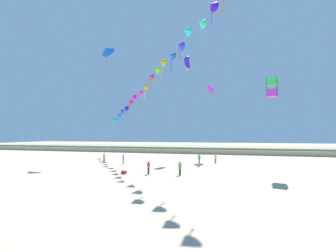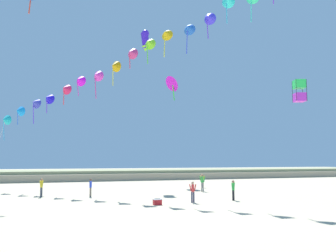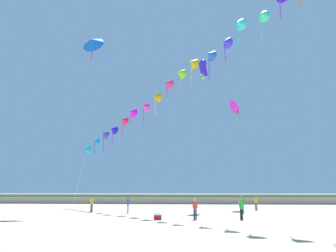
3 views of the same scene
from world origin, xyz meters
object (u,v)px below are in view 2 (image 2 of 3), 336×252
person_far_left (41,186)px  person_near_right (233,189)px  person_far_center (193,190)px  person_mid_center (91,186)px  person_far_right (202,181)px  large_kite_high_solo (145,40)px  large_kite_low_lead (299,91)px  beach_cooler (157,202)px  large_kite_mid_trail (174,83)px  person_near_left (202,180)px

person_far_left → person_near_right: bearing=-28.6°
person_near_right → person_far_center: 3.60m
person_near_right → person_mid_center: (-10.16, 6.51, -0.01)m
person_far_right → large_kite_high_solo: size_ratio=0.61×
large_kite_low_lead → beach_cooler: large_kite_low_lead is taller
person_mid_center → beach_cooler: 8.14m
person_near_right → large_kite_high_solo: size_ratio=0.55×
person_mid_center → large_kite_mid_trail: size_ratio=0.44×
large_kite_low_lead → large_kite_mid_trail: 17.22m
person_far_left → beach_cooler: 11.43m
person_near_left → large_kite_high_solo: (-5.48, 4.82, 17.40)m
person_mid_center → person_far_center: bearing=-46.1°
large_kite_high_solo → beach_cooler: size_ratio=4.93×
person_far_center → large_kite_mid_trail: large_kite_mid_trail is taller
person_far_right → large_kite_high_solo: 19.95m
person_near_left → large_kite_low_lead: (7.18, -8.17, 9.25)m
large_kite_mid_trail → person_far_left: bearing=-144.9°
person_near_left → person_far_left: person_far_left is taller
person_mid_center → person_far_center: 9.49m
large_kite_high_solo → person_mid_center: bearing=-125.8°
person_near_left → person_far_right: person_far_right is taller
person_far_right → person_near_left: bearing=65.4°
person_near_right → person_far_right: 8.12m
large_kite_low_lead → beach_cooler: 20.16m
person_near_right → person_mid_center: bearing=147.4°
person_far_right → large_kite_mid_trail: (1.04, 11.10, 12.47)m
person_near_left → person_far_center: size_ratio=1.00×
person_far_left → large_kite_low_lead: large_kite_low_lead is taller
person_near_right → large_kite_low_lead: bearing=22.9°
person_near_left → large_kite_high_solo: size_ratio=0.55×
person_far_center → large_kite_low_lead: bearing=18.7°
person_near_left → person_mid_center: (-13.32, -6.04, -0.01)m
person_near_right → person_far_right: person_far_right is taller
person_far_left → large_kite_high_solo: bearing=39.2°
person_near_right → person_far_center: person_near_right is taller
large_kite_mid_trail → large_kite_high_solo: (-4.46, -1.79, 4.84)m
person_mid_center → large_kite_high_solo: size_ratio=0.54×
person_near_left → large_kite_low_lead: large_kite_low_lead is taller
person_far_left → person_near_left: bearing=15.6°
large_kite_low_lead → person_far_right: bearing=158.3°
person_mid_center → person_far_left: bearing=163.1°
large_kite_high_solo → beach_cooler: large_kite_high_solo is taller
person_near_left → large_kite_high_solo: 18.87m
person_mid_center → person_near_right: bearing=-32.6°
person_mid_center → large_kite_mid_trail: 21.66m
person_near_right → beach_cooler: 6.52m
large_kite_mid_trail → large_kite_high_solo: bearing=-158.2°
beach_cooler → large_kite_mid_trail: bearing=66.6°
person_near_left → person_far_right: bearing=-114.6°
person_far_right → large_kite_low_lead: 13.52m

